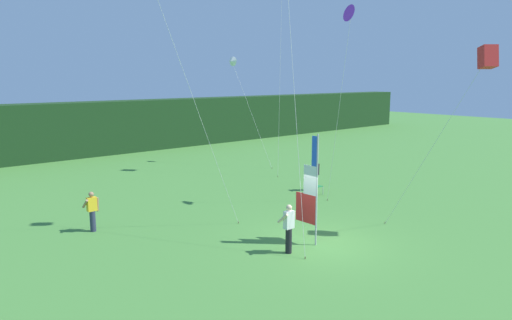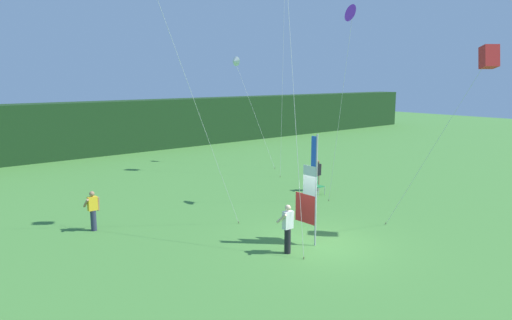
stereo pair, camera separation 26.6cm
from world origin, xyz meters
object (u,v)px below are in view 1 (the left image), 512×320
(person_far_left, at_px, (289,227))
(kite_red_box_1, at_px, (488,57))
(kite_purple_delta_4, at_px, (351,15))
(banner_flag, at_px, (311,191))
(folding_chair, at_px, (315,184))
(person_mid_field, at_px, (92,210))
(person_near_banner, at_px, (315,174))
(kite_white_delta_2, at_px, (232,62))

(person_far_left, bearing_deg, kite_red_box_1, -27.74)
(person_far_left, distance_m, kite_purple_delta_4, 10.29)
(banner_flag, height_order, kite_purple_delta_4, kite_purple_delta_4)
(banner_flag, xyz_separation_m, folding_chair, (5.61, 4.80, -1.41))
(person_mid_field, distance_m, folding_chair, 11.15)
(person_mid_field, height_order, folding_chair, person_mid_field)
(banner_flag, bearing_deg, person_mid_field, 130.01)
(person_near_banner, distance_m, kite_red_box_1, 10.64)
(person_mid_field, xyz_separation_m, folding_chair, (11.02, -1.65, -0.33))
(person_mid_field, xyz_separation_m, kite_purple_delta_4, (10.42, -4.07, 7.79))
(kite_white_delta_2, bearing_deg, person_near_banner, -100.98)
(person_near_banner, height_order, kite_purple_delta_4, kite_purple_delta_4)
(banner_flag, height_order, person_near_banner, banner_flag)
(banner_flag, bearing_deg, kite_purple_delta_4, 25.42)
(person_near_banner, distance_m, kite_purple_delta_4, 8.36)
(person_mid_field, height_order, kite_purple_delta_4, kite_purple_delta_4)
(banner_flag, relative_size, person_far_left, 2.35)
(person_far_left, distance_m, kite_white_delta_2, 18.54)
(kite_white_delta_2, bearing_deg, folding_chair, -103.70)
(banner_flag, distance_m, kite_purple_delta_4, 8.71)
(folding_chair, distance_m, kite_purple_delta_4, 8.49)
(banner_flag, relative_size, kite_white_delta_2, 0.55)
(kite_purple_delta_4, bearing_deg, person_far_left, -157.65)
(folding_chair, relative_size, kite_purple_delta_4, 0.10)
(kite_white_delta_2, bearing_deg, banner_flag, -118.66)
(folding_chair, height_order, kite_red_box_1, kite_red_box_1)
(person_near_banner, bearing_deg, kite_white_delta_2, 79.02)
(banner_flag, distance_m, folding_chair, 7.51)
(person_far_left, height_order, kite_white_delta_2, kite_white_delta_2)
(person_near_banner, height_order, kite_white_delta_2, kite_white_delta_2)
(person_near_banner, relative_size, folding_chair, 1.87)
(banner_flag, distance_m, person_near_banner, 8.22)
(person_near_banner, relative_size, person_mid_field, 1.05)
(person_mid_field, bearing_deg, kite_purple_delta_4, -21.32)
(person_far_left, bearing_deg, kite_purple_delta_4, 22.35)
(kite_red_box_1, height_order, kite_white_delta_2, kite_white_delta_2)
(person_mid_field, distance_m, kite_red_box_1, 15.68)
(kite_red_box_1, distance_m, kite_purple_delta_4, 6.30)
(banner_flag, height_order, folding_chair, banner_flag)
(person_near_banner, xyz_separation_m, kite_red_box_1, (-1.04, -8.89, 5.74))
(banner_flag, relative_size, person_mid_field, 2.53)
(banner_flag, xyz_separation_m, kite_red_box_1, (5.15, -3.59, 4.71))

